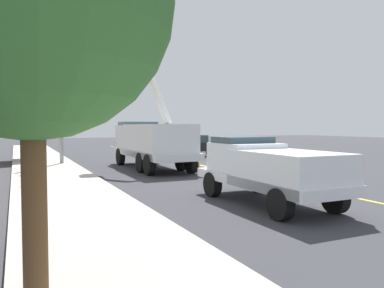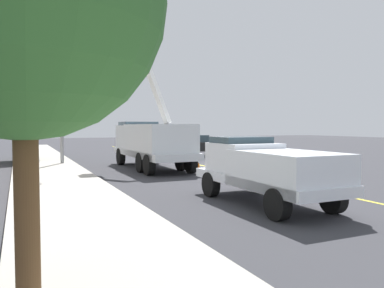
{
  "view_description": "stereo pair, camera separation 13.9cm",
  "coord_description": "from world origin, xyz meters",
  "px_view_note": "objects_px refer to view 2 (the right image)",
  "views": [
    {
      "loc": [
        -20.34,
        10.25,
        2.43
      ],
      "look_at": [
        -0.59,
        1.22,
        1.4
      ],
      "focal_mm": 35.68,
      "sensor_mm": 36.0,
      "label": 1
    },
    {
      "loc": [
        -20.4,
        10.12,
        2.43
      ],
      "look_at": [
        -0.59,
        1.22,
        1.4
      ],
      "focal_mm": 35.68,
      "sensor_mm": 36.0,
      "label": 2
    }
  ],
  "objects_px": {
    "passing_minivan": "(191,143)",
    "traffic_cone_mid_front": "(264,177)",
    "traffic_cone_mid_rear": "(198,164)",
    "traffic_signal_mast": "(65,78)",
    "utility_bucket_truck": "(151,140)",
    "service_pickup_truck": "(266,168)",
    "traffic_cone_trailing": "(162,155)"
  },
  "relations": [
    {
      "from": "service_pickup_truck",
      "to": "traffic_signal_mast",
      "type": "xyz_separation_m",
      "value": [
        13.13,
        4.54,
        4.03
      ]
    },
    {
      "from": "service_pickup_truck",
      "to": "traffic_signal_mast",
      "type": "bearing_deg",
      "value": 19.07
    },
    {
      "from": "traffic_cone_mid_rear",
      "to": "traffic_signal_mast",
      "type": "bearing_deg",
      "value": 53.44
    },
    {
      "from": "utility_bucket_truck",
      "to": "traffic_cone_trailing",
      "type": "distance_m",
      "value": 4.5
    },
    {
      "from": "traffic_cone_mid_front",
      "to": "traffic_signal_mast",
      "type": "xyz_separation_m",
      "value": [
        10.0,
        6.66,
        4.78
      ]
    },
    {
      "from": "utility_bucket_truck",
      "to": "passing_minivan",
      "type": "height_order",
      "value": "utility_bucket_truck"
    },
    {
      "from": "utility_bucket_truck",
      "to": "traffic_cone_mid_front",
      "type": "height_order",
      "value": "utility_bucket_truck"
    },
    {
      "from": "traffic_cone_mid_front",
      "to": "traffic_signal_mast",
      "type": "relative_size",
      "value": 0.1
    },
    {
      "from": "traffic_signal_mast",
      "to": "traffic_cone_mid_front",
      "type": "bearing_deg",
      "value": -146.34
    },
    {
      "from": "service_pickup_truck",
      "to": "traffic_cone_trailing",
      "type": "distance_m",
      "value": 15.05
    },
    {
      "from": "service_pickup_truck",
      "to": "traffic_cone_mid_rear",
      "type": "distance_m",
      "value": 8.73
    },
    {
      "from": "passing_minivan",
      "to": "traffic_cone_mid_rear",
      "type": "height_order",
      "value": "passing_minivan"
    },
    {
      "from": "utility_bucket_truck",
      "to": "traffic_cone_mid_rear",
      "type": "height_order",
      "value": "utility_bucket_truck"
    },
    {
      "from": "traffic_cone_mid_front",
      "to": "passing_minivan",
      "type": "bearing_deg",
      "value": -13.85
    },
    {
      "from": "utility_bucket_truck",
      "to": "traffic_cone_mid_front",
      "type": "relative_size",
      "value": 10.87
    },
    {
      "from": "utility_bucket_truck",
      "to": "service_pickup_truck",
      "type": "relative_size",
      "value": 1.46
    },
    {
      "from": "passing_minivan",
      "to": "traffic_cone_mid_front",
      "type": "height_order",
      "value": "passing_minivan"
    },
    {
      "from": "service_pickup_truck",
      "to": "traffic_cone_mid_front",
      "type": "xyz_separation_m",
      "value": [
        3.13,
        -2.12,
        -0.75
      ]
    },
    {
      "from": "traffic_cone_mid_front",
      "to": "traffic_cone_mid_rear",
      "type": "xyz_separation_m",
      "value": [
        5.41,
        0.47,
        0.03
      ]
    },
    {
      "from": "service_pickup_truck",
      "to": "traffic_signal_mast",
      "type": "distance_m",
      "value": 14.47
    },
    {
      "from": "traffic_cone_trailing",
      "to": "passing_minivan",
      "type": "bearing_deg",
      "value": -43.57
    },
    {
      "from": "service_pickup_truck",
      "to": "traffic_cone_trailing",
      "type": "bearing_deg",
      "value": -7.32
    },
    {
      "from": "utility_bucket_truck",
      "to": "traffic_cone_mid_rear",
      "type": "bearing_deg",
      "value": -145.31
    },
    {
      "from": "utility_bucket_truck",
      "to": "passing_minivan",
      "type": "distance_m",
      "value": 10.35
    },
    {
      "from": "passing_minivan",
      "to": "traffic_signal_mast",
      "type": "bearing_deg",
      "value": 120.18
    },
    {
      "from": "utility_bucket_truck",
      "to": "traffic_cone_mid_front",
      "type": "bearing_deg",
      "value": -164.32
    },
    {
      "from": "traffic_cone_mid_rear",
      "to": "traffic_cone_trailing",
      "type": "distance_m",
      "value": 6.38
    },
    {
      "from": "traffic_cone_mid_rear",
      "to": "traffic_cone_mid_front",
      "type": "bearing_deg",
      "value": -175.0
    },
    {
      "from": "passing_minivan",
      "to": "traffic_cone_mid_front",
      "type": "xyz_separation_m",
      "value": [
        -16.2,
        3.99,
        -0.6
      ]
    },
    {
      "from": "service_pickup_truck",
      "to": "passing_minivan",
      "type": "distance_m",
      "value": 20.27
    },
    {
      "from": "traffic_cone_mid_front",
      "to": "traffic_signal_mast",
      "type": "bearing_deg",
      "value": 33.66
    },
    {
      "from": "passing_minivan",
      "to": "traffic_cone_mid_front",
      "type": "distance_m",
      "value": 16.7
    }
  ]
}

